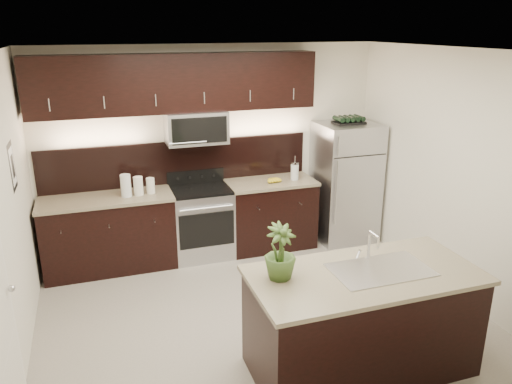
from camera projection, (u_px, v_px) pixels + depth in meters
ground at (262, 318)px, 5.23m from camera, size 4.50×4.50×0.00m
room_walls at (252, 164)px, 4.62m from camera, size 4.52×4.02×2.71m
counter_run at (186, 224)px, 6.46m from camera, size 3.51×0.65×0.94m
upper_fixtures at (180, 92)px, 6.07m from camera, size 3.49×0.40×1.66m
island at (361, 321)px, 4.34m from camera, size 1.96×0.96×0.94m
sink_faucet at (380, 268)px, 4.24m from camera, size 0.84×0.50×0.28m
refrigerator at (345, 182)px, 6.97m from camera, size 0.80×0.72×1.66m
wine_rack at (349, 120)px, 6.69m from camera, size 0.41×0.25×0.10m
plant at (280, 252)px, 4.03m from camera, size 0.34×0.34×0.47m
canisters at (135, 186)px, 6.06m from camera, size 0.41×0.14×0.27m
french_press at (295, 171)px, 6.68m from camera, size 0.11×0.11×0.32m
bananas at (270, 180)px, 6.57m from camera, size 0.21×0.17×0.06m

